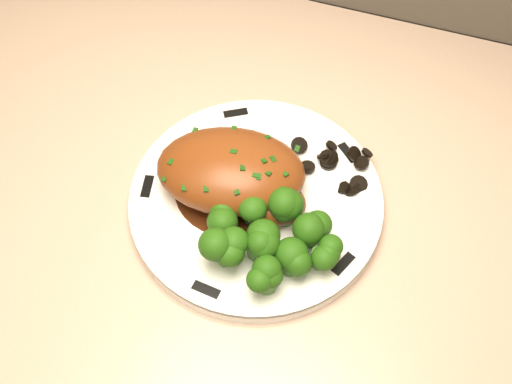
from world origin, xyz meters
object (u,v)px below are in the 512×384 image
(counter, at_px, (104,273))
(plate, at_px, (256,202))
(chicken_breast, at_px, (235,174))
(broccoli_florets, at_px, (271,237))

(counter, bearing_deg, plate, -5.08)
(counter, bearing_deg, chicken_breast, -5.13)
(broccoli_florets, bearing_deg, plate, 121.71)
(plate, distance_m, broccoli_florets, 0.07)
(counter, relative_size, broccoli_florets, 14.73)
(counter, height_order, plate, counter)
(chicken_breast, bearing_deg, broccoli_florets, -56.05)
(counter, relative_size, chicken_breast, 10.75)
(counter, distance_m, plate, 0.49)
(chicken_breast, bearing_deg, plate, -15.92)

